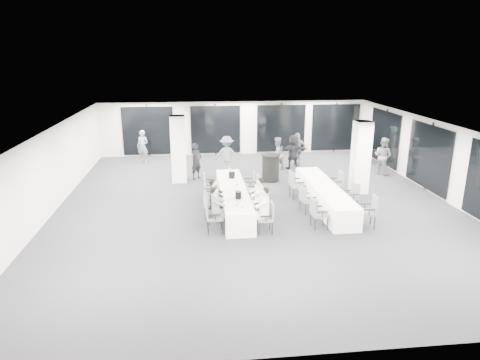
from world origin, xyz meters
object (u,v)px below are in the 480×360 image
object	(u,v)px
chair_main_left_second	(211,205)
standing_guest_e	(364,142)
chair_side_right_near	(370,209)
standing_guest_d	(298,147)
chair_side_left_mid	(306,198)
standing_guest_f	(293,149)
chair_main_left_near	(212,214)
chair_main_right_far	(251,182)
chair_main_left_mid	(209,196)
chair_side_left_far	(295,183)
chair_main_left_far	(208,183)
standing_guest_c	(227,152)
banquet_table_side	(324,196)
standing_guest_g	(143,144)
banquet_table_main	(233,199)
ice_bucket_near	(238,195)
chair_main_left_fourth	(209,189)
standing_guest_b	(277,152)
chair_side_right_far	(337,182)
chair_side_left_near	(317,212)
standing_guest_a	(196,159)
ice_bucket_far	(232,174)
cocktail_table	(271,168)
standing_guest_h	(383,154)
chair_main_right_mid	(258,196)
chair_side_right_mid	(352,195)
chair_main_right_fourth	(254,186)
chair_main_right_second	(262,203)

from	to	relation	value
chair_main_left_second	standing_guest_e	world-z (taller)	standing_guest_e
chair_side_right_near	standing_guest_d	size ratio (longest dim) A/B	0.56
chair_side_left_mid	standing_guest_f	xyz separation A→B (m)	(0.84, 5.68, 0.39)
chair_main_left_near	chair_main_right_far	xyz separation A→B (m)	(1.67, 3.50, -0.08)
chair_main_left_mid	chair_side_left_far	size ratio (longest dim) A/B	0.99
chair_main_left_far	chair_main_left_second	bearing A→B (deg)	-3.37
chair_main_left_mid	standing_guest_c	distance (m)	5.04
banquet_table_side	standing_guest_g	bearing A→B (deg)	135.15
banquet_table_main	ice_bucket_near	size ratio (longest dim) A/B	21.15
chair_main_left_fourth	standing_guest_b	world-z (taller)	standing_guest_b
standing_guest_c	standing_guest_d	bearing A→B (deg)	-158.05
chair_main_left_second	chair_side_right_far	world-z (taller)	chair_main_left_second
ice_bucket_near	standing_guest_g	bearing A→B (deg)	115.62
banquet_table_side	standing_guest_c	bearing A→B (deg)	123.43
chair_side_left_near	standing_guest_f	size ratio (longest dim) A/B	0.52
chair_main_right_far	standing_guest_a	distance (m)	3.11
ice_bucket_far	standing_guest_a	bearing A→B (deg)	116.97
standing_guest_a	standing_guest_b	size ratio (longest dim) A/B	1.01
chair_main_left_far	cocktail_table	bearing A→B (deg)	117.84
standing_guest_d	standing_guest_h	size ratio (longest dim) A/B	0.96
chair_main_right_mid	chair_side_right_far	world-z (taller)	chair_side_right_far
chair_main_left_far	ice_bucket_near	xyz separation A→B (m)	(0.89, -2.67, 0.37)
chair_main_right_mid	standing_guest_h	size ratio (longest dim) A/B	0.48
cocktail_table	chair_main_left_mid	size ratio (longest dim) A/B	1.13
standing_guest_a	standing_guest_e	bearing A→B (deg)	-31.59
chair_main_right_far	chair_main_left_far	bearing A→B (deg)	91.86
banquet_table_side	chair_main_left_fourth	size ratio (longest dim) A/B	5.27
chair_side_right_mid	standing_guest_a	xyz separation A→B (m)	(-5.31, 4.34, 0.35)
standing_guest_g	ice_bucket_near	size ratio (longest dim) A/B	7.66
chair_main_left_mid	banquet_table_side	bearing A→B (deg)	94.58
standing_guest_c	standing_guest_g	xyz separation A→B (m)	(-3.98, 2.34, -0.05)
chair_main_left_far	ice_bucket_near	bearing A→B (deg)	15.26
banquet_table_main	ice_bucket_far	world-z (taller)	ice_bucket_far
banquet_table_main	chair_side_right_mid	bearing A→B (deg)	-6.66
chair_main_right_mid	chair_main_left_near	bearing A→B (deg)	128.91
chair_main_left_near	chair_side_left_far	bearing A→B (deg)	130.30
chair_side_left_far	standing_guest_d	bearing A→B (deg)	159.92
chair_main_left_near	chair_side_left_far	size ratio (longest dim) A/B	0.99
chair_main_right_fourth	chair_main_left_near	bearing A→B (deg)	146.39
chair_main_right_far	standing_guest_g	xyz separation A→B (m)	(-4.66, 5.46, 0.41)
chair_side_left_far	standing_guest_f	world-z (taller)	standing_guest_f
chair_main_left_near	chair_main_left_far	distance (m)	3.52
ice_bucket_near	chair_main_left_mid	bearing A→B (deg)	137.02
cocktail_table	standing_guest_f	size ratio (longest dim) A/B	0.62
banquet_table_side	standing_guest_a	size ratio (longest dim) A/B	2.82
standing_guest_b	chair_side_left_far	bearing A→B (deg)	56.76
chair_main_right_second	chair_side_left_mid	distance (m)	1.66
chair_side_right_far	standing_guest_c	world-z (taller)	standing_guest_c
chair_main_right_fourth	chair_side_left_far	xyz separation A→B (m)	(1.57, 0.21, 0.02)
chair_main_left_near	ice_bucket_far	xyz separation A→B (m)	(0.91, 3.24, 0.30)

